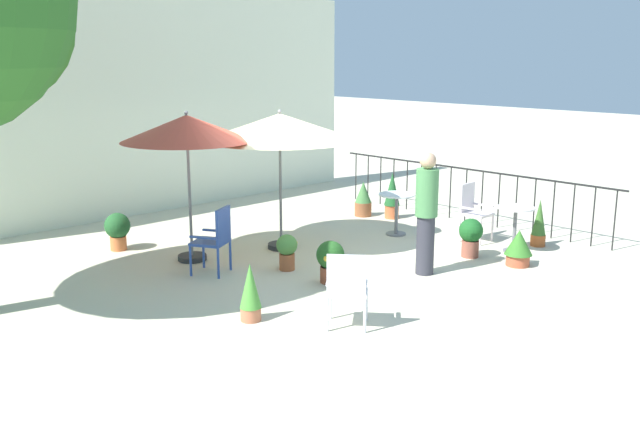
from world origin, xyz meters
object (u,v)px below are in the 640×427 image
(patio_umbrella_0, at_px, (280,128))
(potted_plant_6, at_px, (250,292))
(patio_umbrella_1, at_px, (187,130))
(potted_plant_1, at_px, (539,223))
(potted_plant_3, at_px, (519,247))
(potted_plant_7, at_px, (471,235))
(potted_plant_8, at_px, (118,229))
(potted_plant_0, at_px, (392,195))
(potted_plant_2, at_px, (287,250))
(patio_chair_1, at_px, (473,208))
(potted_plant_5, at_px, (330,259))
(cafe_table_0, at_px, (397,207))
(patio_chair_2, at_px, (347,285))
(standing_person, at_px, (426,212))
(cafe_table_1, at_px, (515,221))
(potted_plant_4, at_px, (363,199))
(patio_chair_0, at_px, (216,236))

(patio_umbrella_0, relative_size, potted_plant_6, 3.45)
(patio_umbrella_0, height_order, patio_umbrella_1, patio_umbrella_1)
(potted_plant_1, bearing_deg, potted_plant_3, -163.92)
(potted_plant_7, relative_size, potted_plant_8, 1.00)
(potted_plant_0, height_order, potted_plant_8, potted_plant_0)
(potted_plant_7, bearing_deg, potted_plant_2, 149.27)
(patio_umbrella_1, distance_m, potted_plant_0, 4.65)
(patio_chair_1, bearing_deg, potted_plant_6, -176.92)
(potted_plant_5, height_order, potted_plant_8, potted_plant_8)
(potted_plant_0, xyz_separation_m, potted_plant_6, (-5.29, -2.29, -0.11))
(cafe_table_0, bearing_deg, potted_plant_5, -158.47)
(patio_chair_2, xyz_separation_m, standing_person, (2.31, 0.66, 0.39))
(standing_person, bearing_deg, cafe_table_1, -8.53)
(patio_chair_1, height_order, potted_plant_8, patio_chair_1)
(potted_plant_8, bearing_deg, potted_plant_0, -18.30)
(potted_plant_8, bearing_deg, potted_plant_1, -41.92)
(patio_umbrella_1, distance_m, cafe_table_0, 3.95)
(patio_umbrella_1, height_order, cafe_table_0, patio_umbrella_1)
(potted_plant_4, xyz_separation_m, potted_plant_7, (-0.89, -3.09, 0.01))
(patio_chair_2, xyz_separation_m, potted_plant_8, (-0.26, 4.88, -0.17))
(patio_umbrella_1, bearing_deg, patio_chair_1, -29.77)
(potted_plant_5, xyz_separation_m, potted_plant_7, (2.46, -0.63, 0.01))
(potted_plant_3, relative_size, potted_plant_5, 0.92)
(patio_chair_0, bearing_deg, potted_plant_3, -38.95)
(patio_chair_0, distance_m, potted_plant_8, 2.18)
(potted_plant_6, xyz_separation_m, standing_person, (2.95, -0.31, 0.56))
(potted_plant_6, distance_m, potted_plant_8, 3.93)
(potted_plant_3, bearing_deg, potted_plant_5, 151.59)
(potted_plant_2, height_order, potted_plant_7, potted_plant_7)
(patio_chair_0, xyz_separation_m, patio_chair_1, (4.21, -1.51, 0.01))
(potted_plant_3, height_order, potted_plant_7, potted_plant_7)
(patio_chair_1, xyz_separation_m, potted_plant_7, (-0.84, -0.55, -0.22))
(cafe_table_0, xyz_separation_m, potted_plant_8, (-3.99, 2.50, -0.15))
(potted_plant_3, height_order, potted_plant_4, potted_plant_4)
(patio_chair_1, bearing_deg, patio_chair_0, 160.30)
(cafe_table_1, xyz_separation_m, potted_plant_2, (-3.25, 1.82, -0.20))
(patio_chair_0, height_order, patio_chair_1, patio_chair_0)
(cafe_table_1, relative_size, patio_chair_1, 0.75)
(potted_plant_7, bearing_deg, potted_plant_3, -80.73)
(potted_plant_1, relative_size, potted_plant_5, 1.32)
(patio_chair_0, bearing_deg, potted_plant_1, -27.58)
(patio_umbrella_0, height_order, potted_plant_8, patio_umbrella_0)
(potted_plant_5, bearing_deg, patio_chair_0, 122.45)
(potted_plant_2, distance_m, potted_plant_4, 3.76)
(cafe_table_0, height_order, potted_plant_2, cafe_table_0)
(potted_plant_6, xyz_separation_m, potted_plant_7, (4.15, -0.28, -0.01))
(patio_chair_1, bearing_deg, standing_person, -164.08)
(patio_umbrella_0, bearing_deg, potted_plant_3, -58.88)
(potted_plant_1, distance_m, potted_plant_7, 1.42)
(potted_plant_1, xyz_separation_m, standing_person, (-2.56, 0.38, 0.54))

